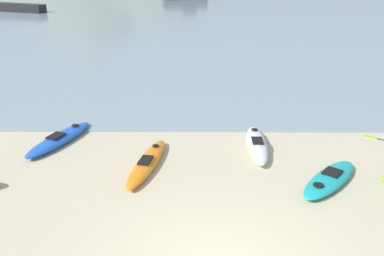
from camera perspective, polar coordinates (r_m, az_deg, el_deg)
bay_water at (r=49.49m, az=0.95°, el=14.75°), size 160.00×70.00×0.06m
kayak_on_sand_0 at (r=12.86m, az=-5.70°, el=-4.39°), size 1.17×3.32×0.31m
kayak_on_sand_1 at (r=13.99m, az=8.22°, el=-2.10°), size 0.69×2.92×0.40m
kayak_on_sand_2 at (r=14.96m, az=-16.47°, el=-1.33°), size 1.77×3.20×0.34m
kayak_on_sand_5 at (r=12.44m, az=17.08°, el=-6.21°), size 2.27×2.59×0.31m
moored_boat_3 at (r=50.78m, az=-20.98°, el=14.07°), size 5.73×3.21×0.82m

